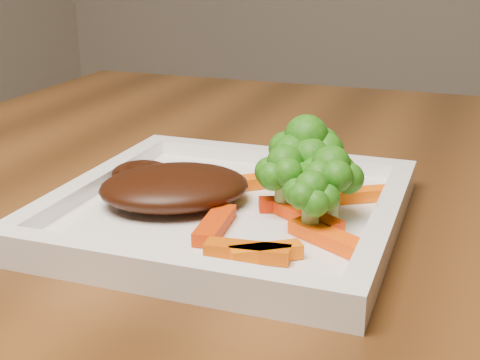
% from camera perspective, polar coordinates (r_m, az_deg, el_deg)
% --- Properties ---
extents(plate, '(0.27, 0.27, 0.01)m').
position_cam_1_polar(plate, '(0.55, -0.98, -2.94)').
color(plate, white).
rests_on(plate, dining_table).
extents(steak, '(0.16, 0.15, 0.03)m').
position_cam_1_polar(steak, '(0.55, -5.62, -0.59)').
color(steak, '#351508').
rests_on(steak, plate).
extents(broccoli_0, '(0.09, 0.09, 0.07)m').
position_cam_1_polar(broccoli_0, '(0.55, 5.62, 1.74)').
color(broccoli_0, '#206110').
rests_on(broccoli_0, plate).
extents(broccoli_1, '(0.07, 0.07, 0.06)m').
position_cam_1_polar(broccoli_1, '(0.51, 7.71, -0.07)').
color(broccoli_1, '#3F7914').
rests_on(broccoli_1, plate).
extents(broccoli_2, '(0.05, 0.05, 0.06)m').
position_cam_1_polar(broccoli_2, '(0.49, 6.08, -1.48)').
color(broccoli_2, '#2A7914').
rests_on(broccoli_2, plate).
extents(broccoli_3, '(0.07, 0.07, 0.06)m').
position_cam_1_polar(broccoli_3, '(0.53, 3.80, 0.33)').
color(broccoli_3, '#397914').
rests_on(broccoli_3, plate).
extents(carrot_0, '(0.05, 0.04, 0.01)m').
position_cam_1_polar(carrot_0, '(0.46, 2.24, -6.20)').
color(carrot_0, '#F96804').
rests_on(carrot_0, plate).
extents(carrot_1, '(0.06, 0.05, 0.01)m').
position_cam_1_polar(carrot_1, '(0.48, 7.49, -4.86)').
color(carrot_1, '#FF4C04').
rests_on(carrot_1, plate).
extents(carrot_2, '(0.02, 0.06, 0.01)m').
position_cam_1_polar(carrot_2, '(0.50, -2.15, -3.84)').
color(carrot_2, '#C83003').
rests_on(carrot_2, plate).
extents(carrot_3, '(0.06, 0.04, 0.01)m').
position_cam_1_polar(carrot_3, '(0.57, 10.71, -1.19)').
color(carrot_3, '#FF6204').
rests_on(carrot_3, plate).
extents(carrot_4, '(0.06, 0.05, 0.01)m').
position_cam_1_polar(carrot_4, '(0.59, 2.17, -0.02)').
color(carrot_4, '#FF5D04').
rests_on(carrot_4, plate).
extents(carrot_5, '(0.06, 0.05, 0.01)m').
position_cam_1_polar(carrot_5, '(0.51, 5.83, -3.17)').
color(carrot_5, '#FF3C04').
rests_on(carrot_5, plate).
extents(carrot_6, '(0.05, 0.03, 0.01)m').
position_cam_1_polar(carrot_6, '(0.54, 4.23, -2.07)').
color(carrot_6, red).
rests_on(carrot_6, plate).
extents(carrot_7, '(0.06, 0.02, 0.01)m').
position_cam_1_polar(carrot_7, '(0.46, 0.65, -6.11)').
color(carrot_7, '#C94F03').
rests_on(carrot_7, plate).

